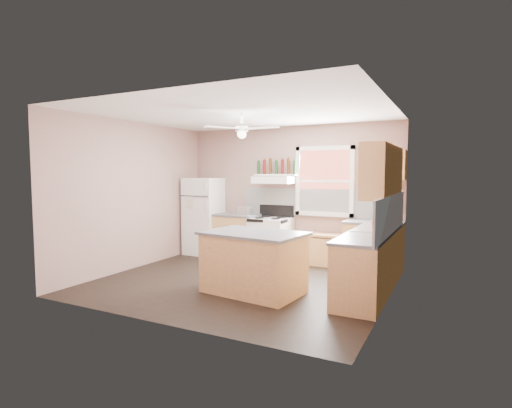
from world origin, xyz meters
The scene contains 32 objects.
floor centered at (0.00, 0.00, 0.00)m, with size 4.50×4.50×0.00m, color black.
ceiling centered at (0.00, 0.00, 2.70)m, with size 4.50×4.50×0.00m, color white.
wall_back centered at (0.00, 2.02, 1.35)m, with size 4.50×0.05×2.70m, color gray.
wall_right centered at (2.27, 0.00, 1.35)m, with size 0.05×4.00×2.70m, color gray.
wall_left centered at (-2.27, 0.00, 1.35)m, with size 0.05×4.00×2.70m, color gray.
backsplash_back centered at (0.45, 1.99, 1.18)m, with size 2.90×0.03×0.55m, color white.
backsplash_right centered at (2.23, 0.30, 1.18)m, with size 0.03×2.60×0.55m, color white.
window_view centered at (0.75, 1.98, 1.60)m, with size 1.00×0.02×1.20m, color brown.
window_frame centered at (0.75, 1.96, 1.60)m, with size 1.16×0.07×1.36m, color white.
refrigerator centered at (-1.84, 1.63, 0.83)m, with size 0.70×0.68×1.65m, color white.
base_cabinet_left centered at (-1.06, 1.70, 0.43)m, with size 0.90×0.60×0.86m, color #A98146.
counter_left centered at (-1.06, 1.70, 0.88)m, with size 0.92×0.62×0.04m, color #4F4F51.
toaster centered at (-0.82, 1.63, 0.99)m, with size 0.28×0.16×0.18m, color silver.
stove centered at (-0.27, 1.67, 0.43)m, with size 0.76×0.64×0.86m, color white.
range_hood centered at (-0.23, 1.75, 1.62)m, with size 0.78×0.50×0.14m, color white.
bottle_shelf centered at (-0.23, 1.87, 1.72)m, with size 0.90×0.26×0.03m, color white.
cart centered at (0.86, 1.75, 0.27)m, with size 0.53×0.36×0.53m, color #A98146.
base_cabinet_corner centered at (1.75, 1.70, 0.43)m, with size 1.00×0.60×0.86m, color #A98146.
base_cabinet_right centered at (1.95, 0.30, 0.43)m, with size 0.60×2.20×0.86m, color #A98146.
counter_corner centered at (1.75, 1.70, 0.88)m, with size 1.02×0.62×0.04m, color #4F4F51.
counter_right centered at (1.94, 0.30, 0.88)m, with size 0.62×2.22×0.04m, color #4F4F51.
sink centered at (1.94, 0.50, 0.90)m, with size 0.55×0.45×0.03m, color silver.
faucet centered at (2.10, 0.50, 0.97)m, with size 0.03×0.03×0.14m, color silver.
upper_cabinet_right centered at (2.08, 0.50, 1.78)m, with size 0.33×1.80×0.76m, color #A98146.
upper_cabinet_corner centered at (1.95, 1.83, 1.90)m, with size 0.60×0.33×0.52m, color #A98146.
paper_towel centered at (2.07, 1.86, 1.25)m, with size 0.12×0.12×0.26m, color white.
island centered at (0.42, -0.41, 0.43)m, with size 1.37×0.87×0.86m, color #A98146.
island_top centered at (0.42, -0.41, 0.88)m, with size 1.45×0.95×0.04m, color #4F4F51.
ceiling_fan_hub centered at (0.00, 0.00, 2.45)m, with size 0.20×0.20×0.08m, color white.
soap_bottle centered at (2.13, -0.03, 1.02)m, with size 0.09×0.09×0.23m, color silver.
red_caddy centered at (1.96, 0.88, 0.95)m, with size 0.18×0.12×0.10m, color red.
wine_bottles centered at (-0.23, 1.87, 1.88)m, with size 0.86×0.06×0.31m.
Camera 1 is at (3.05, -5.56, 1.77)m, focal length 28.00 mm.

